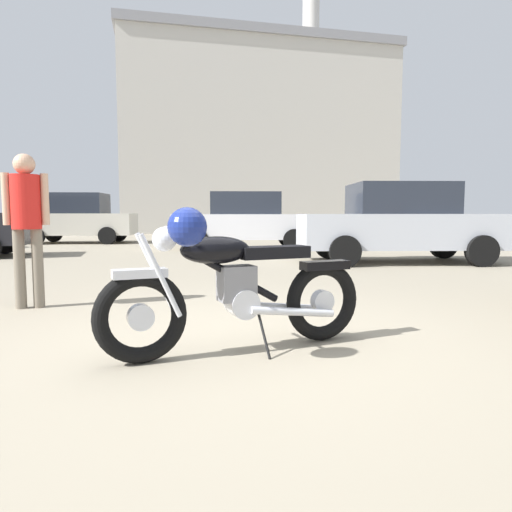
{
  "coord_description": "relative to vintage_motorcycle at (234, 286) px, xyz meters",
  "views": [
    {
      "loc": [
        -0.57,
        -3.56,
        1.01
      ],
      "look_at": [
        0.2,
        0.26,
        0.66
      ],
      "focal_mm": 31.97,
      "sensor_mm": 36.0,
      "label": 1
    }
  ],
  "objects": [
    {
      "name": "bystander",
      "position": [
        -1.93,
        2.04,
        0.53
      ],
      "size": [
        0.46,
        0.3,
        1.66
      ],
      "rotation": [
        0.0,
        0.0,
        4.8
      ],
      "color": "#706656",
      "rests_on": "ground_plane"
    },
    {
      "name": "pale_sedan_back",
      "position": [
        -3.56,
        14.11,
        0.43
      ],
      "size": [
        4.09,
        2.22,
        1.78
      ],
      "rotation": [
        0.0,
        0.0,
        -0.14
      ],
      "color": "black",
      "rests_on": "ground_plane"
    },
    {
      "name": "blue_hatchback_right",
      "position": [
        1.91,
        10.12,
        0.34
      ],
      "size": [
        4.43,
        2.44,
        1.67
      ],
      "rotation": [
        0.0,
        0.0,
        -0.17
      ],
      "color": "black",
      "rests_on": "ground_plane"
    },
    {
      "name": "silver_sedan_mid",
      "position": [
        4.43,
        5.65,
        0.34
      ],
      "size": [
        4.43,
        2.46,
        1.67
      ],
      "rotation": [
        0.0,
        0.0,
        2.97
      ],
      "color": "black",
      "rests_on": "ground_plane"
    },
    {
      "name": "vintage_motorcycle",
      "position": [
        0.0,
        0.0,
        0.0
      ],
      "size": [
        2.06,
        0.8,
        1.07
      ],
      "rotation": [
        0.0,
        0.0,
        3.35
      ],
      "color": "black",
      "rests_on": "ground_plane"
    },
    {
      "name": "ground_plane",
      "position": [
        0.08,
        0.3,
        -0.49
      ],
      "size": [
        80.0,
        80.0,
        0.0
      ],
      "primitive_type": "plane",
      "color": "gray"
    },
    {
      "name": "industrial_building",
      "position": [
        5.28,
        26.61,
        5.29
      ],
      "size": [
        16.7,
        10.11,
        22.64
      ],
      "rotation": [
        0.0,
        0.0,
        0.02
      ],
      "color": "beige",
      "rests_on": "ground_plane"
    }
  ]
}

